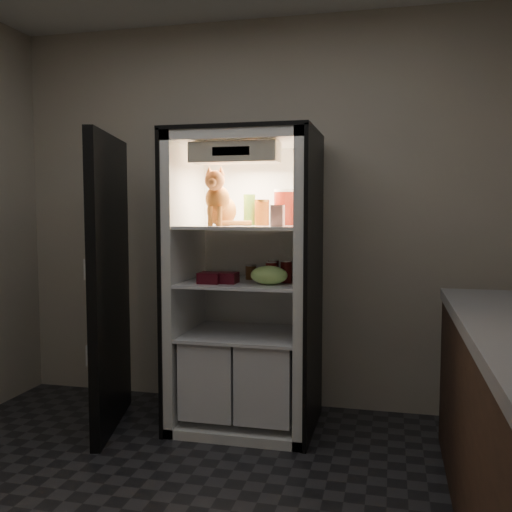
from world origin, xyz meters
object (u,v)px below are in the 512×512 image
Objects in this scene: berry_box_right at (227,278)px; pepper_jar at (284,207)px; soda_can_c at (271,273)px; mayo_tub at (255,215)px; soda_can_b at (286,272)px; parmesan_shaker at (249,210)px; soda_can_a at (273,270)px; refrigerator at (247,303)px; salsa_jar at (262,212)px; berry_box_left at (210,278)px; tabby_cat at (220,204)px; cream_carton at (278,216)px; grape_bag at (269,275)px; condiment_jar at (251,272)px.

pepper_jar is at bearing 36.30° from berry_box_right.
mayo_tub is at bearing 123.60° from soda_can_c.
soda_can_b reaches higher than soda_can_c.
parmesan_shaker is 1.49× the size of soda_can_c.
soda_can_a is at bearing 138.81° from soda_can_b.
refrigerator reaches higher than soda_can_b.
salsa_jar is 0.52m from berry_box_left.
tabby_cat is 0.46m from berry_box_right.
berry_box_right is (-0.31, -0.23, -0.43)m from pepper_jar.
parmesan_shaker reaches higher than soda_can_a.
parmesan_shaker is 0.43m from soda_can_c.
refrigerator is at bearing -169.84° from pepper_jar.
mayo_tub is 0.39m from soda_can_a.
tabby_cat reaches higher than cream_carton.
soda_can_a is 0.58× the size of grape_bag.
soda_can_a reaches higher than condiment_jar.
soda_can_b reaches higher than berry_box_right.
refrigerator is 0.60m from parmesan_shaker.
parmesan_shaker is 1.45× the size of berry_box_left.
refrigerator is 14.15× the size of berry_box_left.
grape_bag is at bearing 3.95° from berry_box_left.
cream_carton is 0.95× the size of soda_can_a.
soda_can_c is 0.23m from condiment_jar.
refrigerator is 0.34m from berry_box_left.
parmesan_shaker is 2.00× the size of condiment_jar.
grape_bag reaches higher than berry_box_left.
mayo_tub is 0.57× the size of grape_bag.
berry_box_right is at bearing -167.55° from soda_can_c.
soda_can_a reaches higher than berry_box_left.
mayo_tub is (0.03, 0.11, 0.56)m from refrigerator.
mayo_tub is 0.22m from pepper_jar.
berry_box_left is at bearing -134.83° from parmesan_shaker.
cream_carton is 0.57m from berry_box_left.
refrigerator is 0.36m from soda_can_b.
salsa_jar is at bearing 34.12° from berry_box_right.
salsa_jar is 1.23× the size of soda_can_c.
parmesan_shaker is at bearing 35.18° from tabby_cat.
condiment_jar is (-0.15, 0.02, -0.02)m from soda_can_a.
salsa_jar reaches higher than soda_can_a.
mayo_tub reaches higher than berry_box_left.
salsa_jar reaches higher than cream_carton.
soda_can_a is at bearing 0.74° from refrigerator.
berry_box_right is at bearing -112.62° from refrigerator.
parmesan_shaker is 0.50m from berry_box_left.
pepper_jar is 1.74× the size of soda_can_c.
pepper_jar is at bearing 25.28° from tabby_cat.
parmesan_shaker is 0.46m from berry_box_right.
salsa_jar is 0.16m from pepper_jar.
soda_can_c is (0.19, -0.13, 0.21)m from refrigerator.
condiment_jar is at bearing 65.10° from berry_box_right.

